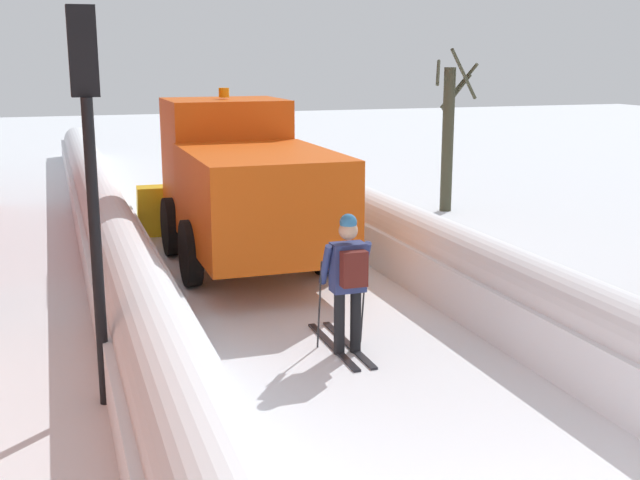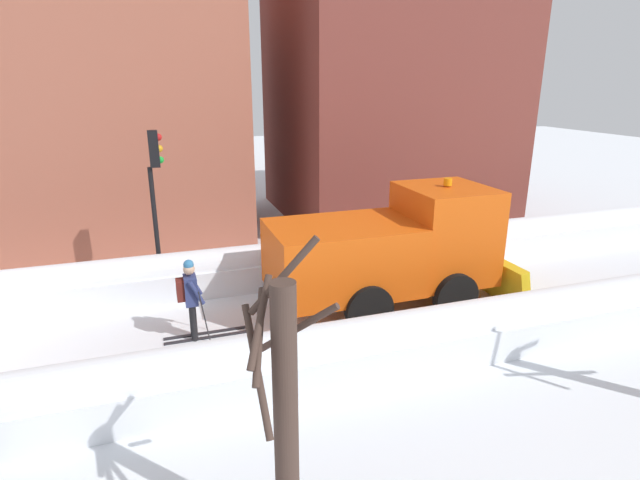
# 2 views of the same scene
# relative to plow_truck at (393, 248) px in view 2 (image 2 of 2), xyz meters

# --- Properties ---
(ground_plane) EXTENTS (80.00, 80.00, 0.00)m
(ground_plane) POSITION_rel_plow_truck_xyz_m (0.19, -0.00, -1.48)
(ground_plane) COLOR white
(snowbank_left) EXTENTS (1.10, 36.00, 1.16)m
(snowbank_left) POSITION_rel_plow_truck_xyz_m (-2.27, -0.00, -0.95)
(snowbank_left) COLOR white
(snowbank_left) RESTS_ON ground
(snowbank_right) EXTENTS (1.10, 36.00, 1.15)m
(snowbank_right) POSITION_rel_plow_truck_xyz_m (2.66, -0.00, -0.95)
(snowbank_right) COLOR white
(snowbank_right) RESTS_ON ground
(building_brick_mid) EXTENTS (8.09, 8.27, 9.54)m
(building_brick_mid) POSITION_rel_plow_truck_xyz_m (-8.55, 3.71, 3.29)
(building_brick_mid) COLOR brown
(building_brick_mid) RESTS_ON ground
(plow_truck) EXTENTS (3.20, 5.98, 3.12)m
(plow_truck) POSITION_rel_plow_truck_xyz_m (0.00, 0.00, 0.00)
(plow_truck) COLOR #DB510F
(plow_truck) RESTS_ON ground
(skier) EXTENTS (0.62, 1.80, 1.81)m
(skier) POSITION_rel_plow_truck_xyz_m (0.21, -4.84, -0.48)
(skier) COLOR black
(skier) RESTS_ON ground
(traffic_light_pole) EXTENTS (0.28, 0.42, 4.19)m
(traffic_light_pole) POSITION_rel_plow_truck_xyz_m (-2.82, -5.31, 1.47)
(traffic_light_pole) COLOR black
(traffic_light_pole) RESTS_ON ground
(bare_tree_near) EXTENTS (1.02, 1.06, 3.84)m
(bare_tree_near) POSITION_rel_plow_truck_xyz_m (5.79, -4.23, 0.37)
(bare_tree_near) COLOR #412F28
(bare_tree_near) RESTS_ON ground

